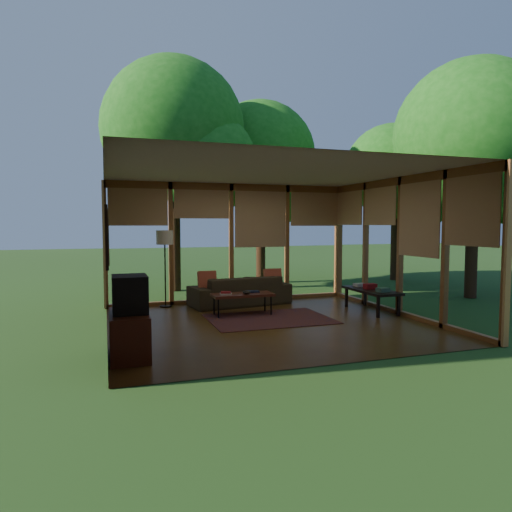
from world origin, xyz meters
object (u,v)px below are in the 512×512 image
object	(u,v)px
television	(130,294)
coffee_table	(243,295)
side_console	(371,291)
floor_lamp	(165,242)
media_cabinet	(129,335)
sofa	(240,291)

from	to	relation	value
television	coffee_table	bearing A→B (deg)	44.73
side_console	floor_lamp	bearing A→B (deg)	155.03
television	floor_lamp	distance (m)	3.75
media_cabinet	side_console	xyz separation A→B (m)	(4.87, 1.76, 0.11)
media_cabinet	side_console	world-z (taller)	media_cabinet
sofa	floor_lamp	bearing A→B (deg)	-18.69
sofa	side_console	distance (m)	2.81
media_cabinet	television	size ratio (longest dim) A/B	1.82
coffee_table	television	bearing A→B (deg)	-135.27
sofa	floor_lamp	distance (m)	1.95
television	coffee_table	world-z (taller)	television
coffee_table	side_console	xyz separation A→B (m)	(2.61, -0.46, 0.02)
floor_lamp	side_console	bearing A→B (deg)	-24.97
sofa	side_console	bearing A→B (deg)	137.44
television	side_console	distance (m)	5.18
sofa	floor_lamp	size ratio (longest dim) A/B	1.33
floor_lamp	media_cabinet	bearing A→B (deg)	-104.60
media_cabinet	side_console	bearing A→B (deg)	19.85
television	coffee_table	size ratio (longest dim) A/B	0.46
television	side_console	size ratio (longest dim) A/B	0.39
television	side_console	bearing A→B (deg)	19.93
television	side_console	xyz separation A→B (m)	(4.85, 1.76, -0.44)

